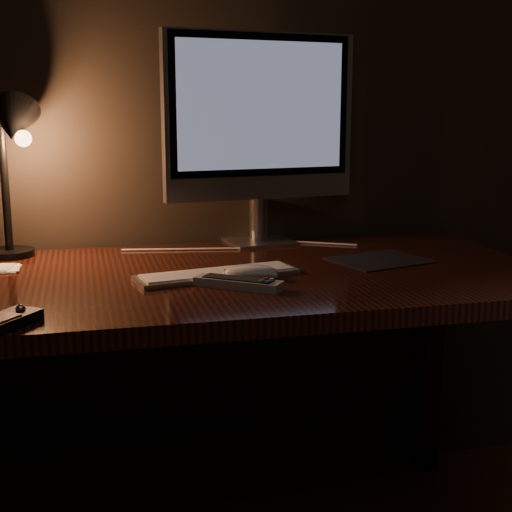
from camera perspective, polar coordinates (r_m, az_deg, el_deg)
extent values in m
cube|color=black|center=(2.01, -6.36, 18.23)|extent=(4.00, 0.02, 2.70)
cube|color=#3A160D|center=(1.64, -3.99, -2.06)|extent=(1.60, 0.75, 0.04)
cube|color=black|center=(2.29, 13.70, -8.18)|extent=(0.06, 0.06, 0.71)
cube|color=black|center=(2.05, -5.56, -7.29)|extent=(1.48, 0.02, 0.51)
cube|color=silver|center=(2.00, 0.29, 1.18)|extent=(0.20, 0.18, 0.01)
cylinder|color=silver|center=(2.02, 0.09, 3.09)|extent=(0.05, 0.05, 0.12)
cube|color=silver|center=(1.96, 0.34, 11.08)|extent=(0.54, 0.11, 0.44)
cube|color=black|center=(1.94, 0.48, 11.94)|extent=(0.51, 0.08, 0.37)
cube|color=#858EB5|center=(1.94, 0.50, 11.94)|extent=(0.47, 0.07, 0.34)
cube|color=silver|center=(1.60, -3.11, -1.45)|extent=(0.38, 0.17, 0.01)
cube|color=black|center=(1.79, 9.88, -0.32)|extent=(0.26, 0.23, 0.00)
ellipsoid|color=white|center=(1.58, -0.44, -1.45)|extent=(0.13, 0.08, 0.02)
cube|color=#95989A|center=(1.50, -1.43, -2.21)|extent=(0.18, 0.15, 0.02)
cube|color=black|center=(1.50, -1.43, -1.82)|extent=(0.14, 0.12, 0.00)
cylinder|color=red|center=(1.50, -1.43, -1.72)|extent=(0.01, 0.01, 0.00)
cylinder|color=#0C8C19|center=(1.50, -1.43, -1.72)|extent=(0.01, 0.01, 0.00)
cylinder|color=gold|center=(1.50, -1.43, -1.72)|extent=(0.01, 0.01, 0.00)
cylinder|color=#1433BF|center=(1.50, -1.43, -1.72)|extent=(0.01, 0.01, 0.00)
cylinder|color=black|center=(1.92, -19.09, 0.23)|extent=(0.16, 0.16, 0.02)
cylinder|color=black|center=(1.90, -19.42, 5.10)|extent=(0.03, 0.03, 0.31)
cone|color=black|center=(1.84, -18.84, 9.95)|extent=(0.14, 0.17, 0.16)
sphere|color=#FFB266|center=(1.82, -18.13, 8.93)|extent=(0.04, 0.04, 0.04)
cylinder|color=white|center=(1.93, -0.85, 0.78)|extent=(0.60, 0.25, 0.01)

